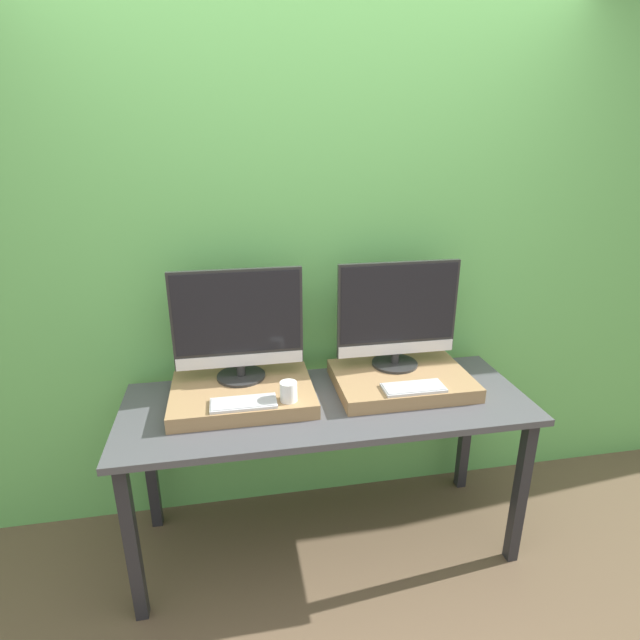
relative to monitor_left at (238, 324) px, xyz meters
The scene contains 10 objects.
ground_plane 1.26m from the monitor_left, 53.86° to the right, with size 12.00×12.00×0.00m, color brown.
wall_back 0.47m from the monitor_left, 31.75° to the left, with size 8.00×0.04×2.60m.
workbench 0.57m from the monitor_left, 25.23° to the right, with size 1.78×0.66×0.77m.
wooden_riser_left 0.31m from the monitor_left, 90.00° to the right, with size 0.61×0.44×0.06m.
monitor_left is the anchor object (origin of this frame).
keyboard_left 0.36m from the monitor_left, 90.00° to the right, with size 0.27×0.12×0.01m.
mug 0.38m from the monitor_left, 53.70° to the right, with size 0.07×0.07×0.08m.
wooden_riser_right 0.79m from the monitor_left, ahead, with size 0.61×0.44×0.06m.
monitor_right 0.73m from the monitor_left, ahead, with size 0.57×0.22×0.50m.
keyboard_right 0.81m from the monitor_left, 19.10° to the right, with size 0.27×0.12×0.01m.
Camera 1 is at (-0.39, -1.57, 1.86)m, focal length 28.00 mm.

